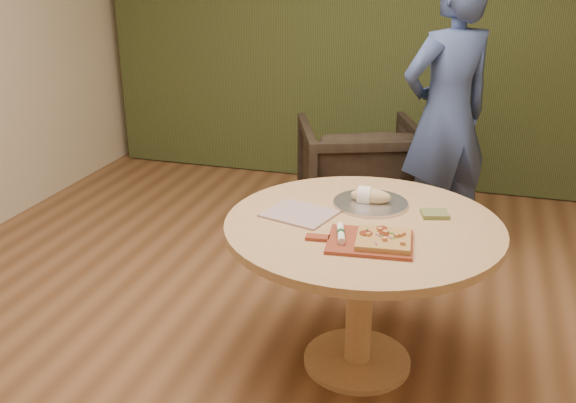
# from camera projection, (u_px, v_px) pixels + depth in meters

# --- Properties ---
(room_shell) EXTENTS (5.04, 6.04, 2.84)m
(room_shell) POSITION_uv_depth(u_px,v_px,m) (273.00, 82.00, 2.53)
(room_shell) COLOR brown
(room_shell) RESTS_ON ground
(curtain) EXTENTS (4.80, 0.14, 2.78)m
(curtain) POSITION_uv_depth(u_px,v_px,m) (386.00, 15.00, 5.11)
(curtain) COLOR #2E3819
(curtain) RESTS_ON ground
(pedestal_table) EXTENTS (1.25, 1.25, 0.75)m
(pedestal_table) POSITION_uv_depth(u_px,v_px,m) (362.00, 250.00, 2.92)
(pedestal_table) COLOR tan
(pedestal_table) RESTS_ON ground
(pizza_paddle) EXTENTS (0.46, 0.31, 0.01)m
(pizza_paddle) POSITION_uv_depth(u_px,v_px,m) (367.00, 242.00, 2.66)
(pizza_paddle) COLOR brown
(pizza_paddle) RESTS_ON pedestal_table
(flatbread_pizza) EXTENTS (0.24, 0.24, 0.04)m
(flatbread_pizza) POSITION_uv_depth(u_px,v_px,m) (384.00, 239.00, 2.63)
(flatbread_pizza) COLOR tan
(flatbread_pizza) RESTS_ON pizza_paddle
(cutlery_roll) EXTENTS (0.07, 0.20, 0.03)m
(cutlery_roll) POSITION_uv_depth(u_px,v_px,m) (341.00, 233.00, 2.68)
(cutlery_roll) COLOR white
(cutlery_roll) RESTS_ON pizza_paddle
(newspaper) EXTENTS (0.36, 0.32, 0.01)m
(newspaper) POSITION_uv_depth(u_px,v_px,m) (299.00, 214.00, 2.94)
(newspaper) COLOR silver
(newspaper) RESTS_ON pedestal_table
(serving_tray) EXTENTS (0.36, 0.36, 0.02)m
(serving_tray) POSITION_uv_depth(u_px,v_px,m) (370.00, 203.00, 3.06)
(serving_tray) COLOR silver
(serving_tray) RESTS_ON pedestal_table
(bread_roll) EXTENTS (0.19, 0.09, 0.09)m
(bread_roll) POSITION_uv_depth(u_px,v_px,m) (369.00, 196.00, 3.05)
(bread_roll) COLOR #DDC086
(bread_roll) RESTS_ON serving_tray
(green_packet) EXTENTS (0.14, 0.13, 0.02)m
(green_packet) POSITION_uv_depth(u_px,v_px,m) (435.00, 214.00, 2.93)
(green_packet) COLOR #4F5E2A
(green_packet) RESTS_ON pedestal_table
(armchair) EXTENTS (1.04, 1.01, 0.84)m
(armchair) POSITION_uv_depth(u_px,v_px,m) (359.00, 168.00, 4.61)
(armchair) COLOR black
(armchair) RESTS_ON ground
(person_standing) EXTENTS (0.78, 0.76, 1.81)m
(person_standing) POSITION_uv_depth(u_px,v_px,m) (446.00, 117.00, 4.05)
(person_standing) COLOR #384D83
(person_standing) RESTS_ON ground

